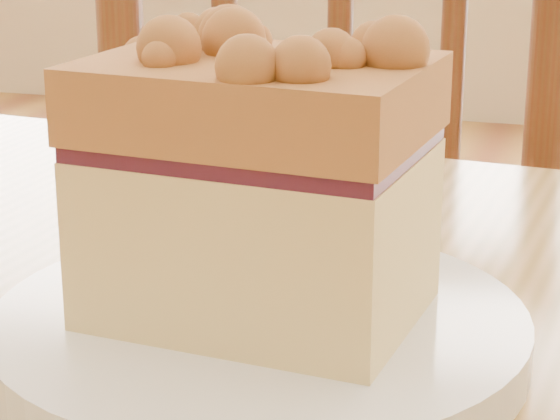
% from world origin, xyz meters
% --- Properties ---
extents(cafe_chair_main, '(0.55, 0.55, 0.96)m').
position_xyz_m(cafe_chair_main, '(0.18, 0.91, 0.48)').
color(cafe_chair_main, '#593218').
rests_on(cafe_chair_main, ground).
extents(plate, '(0.21, 0.21, 0.02)m').
position_xyz_m(plate, '(0.31, 0.30, 0.76)').
color(plate, white).
rests_on(plate, cafe_table_main).
extents(cake_slice, '(0.14, 0.11, 0.12)m').
position_xyz_m(cake_slice, '(0.31, 0.30, 0.82)').
color(cake_slice, '#D8C87A').
rests_on(cake_slice, plate).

